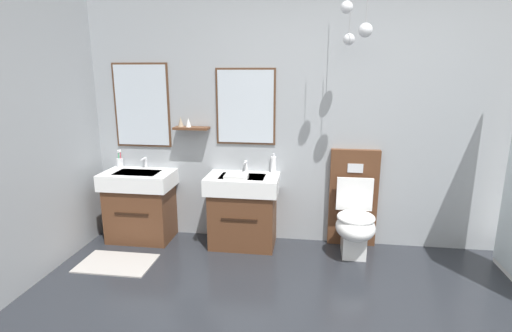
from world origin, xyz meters
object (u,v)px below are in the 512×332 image
(toilet, at_px, (354,215))
(toothbrush_cup, at_px, (120,162))
(vanity_sink_right, at_px, (243,209))
(folded_hand_towel, at_px, (236,177))
(vanity_sink_left, at_px, (141,204))
(soap_dispenser, at_px, (273,164))

(toilet, bearing_deg, toothbrush_cup, 176.29)
(vanity_sink_right, xyz_separation_m, folded_hand_towel, (-0.04, -0.14, 0.37))
(vanity_sink_left, xyz_separation_m, toothbrush_cup, (-0.28, 0.16, 0.40))
(soap_dispenser, distance_m, folded_hand_towel, 0.46)
(folded_hand_towel, bearing_deg, vanity_sink_left, 172.45)
(vanity_sink_right, bearing_deg, soap_dispenser, 30.66)
(toilet, xyz_separation_m, soap_dispenser, (-0.81, 0.17, 0.45))
(toilet, distance_m, folded_hand_towel, 1.22)
(toothbrush_cup, xyz_separation_m, soap_dispenser, (1.67, 0.01, 0.03))
(toothbrush_cup, distance_m, soap_dispenser, 1.67)
(vanity_sink_right, height_order, toilet, toilet)
(toilet, distance_m, soap_dispenser, 0.95)
(toothbrush_cup, bearing_deg, folded_hand_towel, -12.71)
(toothbrush_cup, height_order, folded_hand_towel, toothbrush_cup)
(vanity_sink_left, bearing_deg, toothbrush_cup, 149.93)
(vanity_sink_left, relative_size, soap_dispenser, 3.70)
(vanity_sink_left, distance_m, folded_hand_towel, 1.13)
(toilet, bearing_deg, soap_dispenser, 168.15)
(soap_dispenser, xyz_separation_m, folded_hand_towel, (-0.33, -0.31, -0.06))
(vanity_sink_right, height_order, toothbrush_cup, toothbrush_cup)
(soap_dispenser, bearing_deg, toothbrush_cup, -179.66)
(toilet, xyz_separation_m, folded_hand_towel, (-1.14, -0.14, 0.39))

